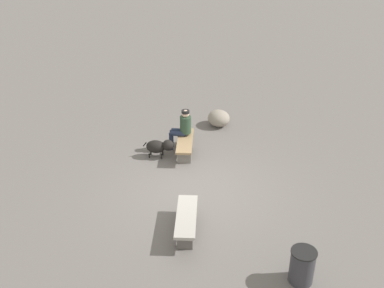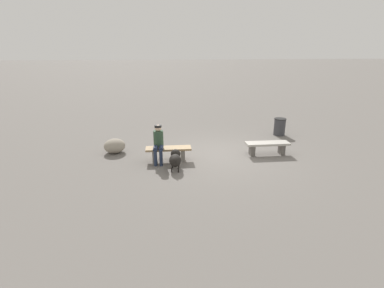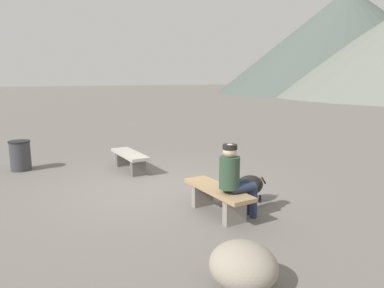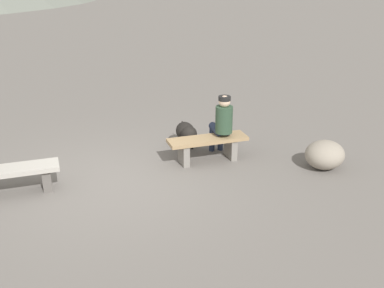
# 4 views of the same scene
# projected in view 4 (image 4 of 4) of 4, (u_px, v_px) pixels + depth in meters

# --- Properties ---
(ground) EXTENTS (210.00, 210.00, 0.06)m
(ground) POSITION_uv_depth(u_px,v_px,m) (117.00, 184.00, 8.09)
(ground) COLOR slate
(bench_left) EXTENTS (1.57, 0.51, 0.46)m
(bench_left) POSITION_uv_depth(u_px,v_px,m) (11.00, 175.00, 7.59)
(bench_left) COLOR #605B56
(bench_left) RESTS_ON ground
(bench_right) EXTENTS (1.55, 0.50, 0.47)m
(bench_right) POSITION_uv_depth(u_px,v_px,m) (208.00, 145.00, 8.84)
(bench_right) COLOR gray
(bench_right) RESTS_ON ground
(seated_person) EXTENTS (0.37, 0.66, 1.28)m
(seated_person) POSITION_uv_depth(u_px,v_px,m) (222.00, 121.00, 8.87)
(seated_person) COLOR #2D4733
(seated_person) RESTS_ON ground
(dog) EXTENTS (0.45, 0.90, 0.57)m
(dog) POSITION_uv_depth(u_px,v_px,m) (186.00, 132.00, 9.43)
(dog) COLOR black
(dog) RESTS_ON ground
(boulder) EXTENTS (0.99, 0.95, 0.53)m
(boulder) POSITION_uv_depth(u_px,v_px,m) (325.00, 155.00, 8.56)
(boulder) COLOR gray
(boulder) RESTS_ON ground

